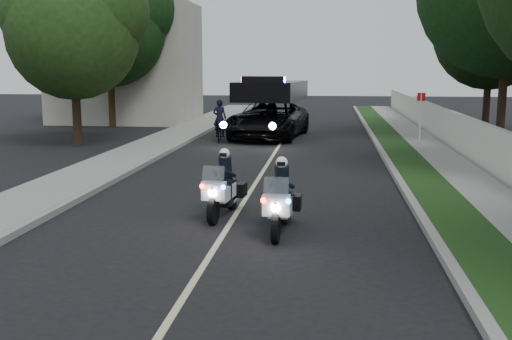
{
  "coord_description": "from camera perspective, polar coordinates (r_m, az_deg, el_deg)",
  "views": [
    {
      "loc": [
        2.05,
        -9.8,
        3.33
      ],
      "look_at": [
        0.44,
        3.74,
        1.0
      ],
      "focal_mm": 42.83,
      "sensor_mm": 36.0,
      "label": 1
    }
  ],
  "objects": [
    {
      "name": "bicycle",
      "position": [
        27.34,
        -3.39,
        2.68
      ],
      "size": [
        0.81,
        1.74,
        0.88
      ],
      "primitive_type": "imported",
      "rotation": [
        0.0,
        0.0,
        0.14
      ],
      "color": "black",
      "rests_on": "ground"
    },
    {
      "name": "lane_marking",
      "position": [
        20.18,
        0.87,
        0.21
      ],
      "size": [
        0.12,
        50.0,
        0.01
      ],
      "primitive_type": "cube",
      "color": "#BFB78C",
      "rests_on": "ground"
    },
    {
      "name": "tree_right_d",
      "position": [
        28.55,
        21.76,
        2.31
      ],
      "size": [
        9.0,
        9.0,
        12.88
      ],
      "primitive_type": null,
      "rotation": [
        0.0,
        0.0,
        -0.18
      ],
      "color": "#153C14",
      "rests_on": "ground"
    },
    {
      "name": "grass_verge",
      "position": [
        20.25,
        14.5,
        0.14
      ],
      "size": [
        1.2,
        60.0,
        0.16
      ],
      "primitive_type": "cube",
      "color": "#193814",
      "rests_on": "ground"
    },
    {
      "name": "cyclist",
      "position": [
        27.34,
        -3.39,
        2.68
      ],
      "size": [
        0.63,
        0.45,
        1.68
      ],
      "primitive_type": "imported",
      "rotation": [
        0.0,
        0.0,
        3.06
      ],
      "color": "black",
      "rests_on": "ground"
    },
    {
      "name": "tree_left_far",
      "position": [
        34.51,
        -13.23,
        3.9
      ],
      "size": [
        7.77,
        7.77,
        10.25
      ],
      "primitive_type": null,
      "rotation": [
        0.0,
        0.0,
        -0.32
      ],
      "color": "#123410",
      "rests_on": "ground"
    },
    {
      "name": "property_wall",
      "position": [
        20.59,
        20.94,
        1.86
      ],
      "size": [
        0.22,
        60.0,
        1.5
      ],
      "primitive_type": "cube",
      "color": "beige",
      "rests_on": "ground"
    },
    {
      "name": "sign_post",
      "position": [
        27.51,
        15.0,
        2.41
      ],
      "size": [
        0.43,
        0.43,
        2.26
      ],
      "primitive_type": null,
      "rotation": [
        0.0,
        0.0,
        -0.23
      ],
      "color": "red",
      "rests_on": "ground"
    },
    {
      "name": "building_far",
      "position": [
        37.77,
        -12.0,
        9.74
      ],
      "size": [
        8.0,
        6.0,
        7.0
      ],
      "primitive_type": "cube",
      "color": "#A8A396",
      "rests_on": "ground"
    },
    {
      "name": "curb_right",
      "position": [
        20.17,
        12.53,
        0.18
      ],
      "size": [
        0.2,
        60.0,
        0.15
      ],
      "primitive_type": "cube",
      "color": "gray",
      "rests_on": "ground"
    },
    {
      "name": "sidewalk_right",
      "position": [
        20.47,
        18.11,
        0.07
      ],
      "size": [
        1.4,
        60.0,
        0.16
      ],
      "primitive_type": "cube",
      "color": "gray",
      "rests_on": "ground"
    },
    {
      "name": "curb_left",
      "position": [
        20.98,
        -10.34,
        0.61
      ],
      "size": [
        0.2,
        60.0,
        0.15
      ],
      "primitive_type": "cube",
      "color": "gray",
      "rests_on": "ground"
    },
    {
      "name": "police_suv",
      "position": [
        28.68,
        1.22,
        3.02
      ],
      "size": [
        3.69,
        6.66,
        3.08
      ],
      "primitive_type": "imported",
      "rotation": [
        0.0,
        0.0,
        -0.12
      ],
      "color": "black",
      "rests_on": "ground"
    },
    {
      "name": "ground",
      "position": [
        10.55,
        -4.82,
        -8.74
      ],
      "size": [
        120.0,
        120.0,
        0.0
      ],
      "primitive_type": "plane",
      "color": "black",
      "rests_on": "ground"
    },
    {
      "name": "police_moto_left",
      "position": [
        13.76,
        -3.06,
        -4.32
      ],
      "size": [
        0.83,
        1.86,
        1.53
      ],
      "primitive_type": null,
      "rotation": [
        0.0,
        0.0,
        -0.11
      ],
      "color": "white",
      "rests_on": "ground"
    },
    {
      "name": "sidewalk_left",
      "position": [
        21.33,
        -13.17,
        0.67
      ],
      "size": [
        2.0,
        60.0,
        0.16
      ],
      "primitive_type": "cube",
      "color": "gray",
      "rests_on": "ground"
    },
    {
      "name": "police_moto_right",
      "position": [
        12.42,
        2.3,
        -5.86
      ],
      "size": [
        0.71,
        1.84,
        1.55
      ],
      "primitive_type": null,
      "rotation": [
        0.0,
        0.0,
        -0.04
      ],
      "color": "silver",
      "rests_on": "ground"
    },
    {
      "name": "tree_right_e",
      "position": [
        34.28,
        20.59,
        3.5
      ],
      "size": [
        7.31,
        7.31,
        9.72
      ],
      "primitive_type": null,
      "rotation": [
        0.0,
        0.0,
        -0.3
      ],
      "color": "black",
      "rests_on": "ground"
    },
    {
      "name": "tree_left_near",
      "position": [
        26.76,
        -16.26,
        2.16
      ],
      "size": [
        5.92,
        5.92,
        8.97
      ],
      "primitive_type": null,
      "rotation": [
        0.0,
        0.0,
        -0.11
      ],
      "color": "#234316",
      "rests_on": "ground"
    }
  ]
}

